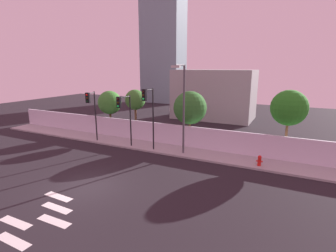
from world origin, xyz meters
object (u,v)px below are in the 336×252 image
object	(u,v)px
street_lamp_curbside	(183,103)
fire_hydrant	(259,160)
traffic_light_left	(124,110)
roadside_tree_midleft	(135,100)
roadside_tree_midright	(190,108)
roadside_tree_rightmost	(289,108)
traffic_light_right	(149,106)
traffic_light_center	(91,106)
roadside_tree_leftmost	(110,103)

from	to	relation	value
street_lamp_curbside	fire_hydrant	world-z (taller)	street_lamp_curbside
traffic_light_left	fire_hydrant	size ratio (longest dim) A/B	5.92
traffic_light_left	roadside_tree_midleft	distance (m)	4.49
street_lamp_curbside	roadside_tree_midright	bearing A→B (deg)	102.33
roadside_tree_midleft	roadside_tree_rightmost	distance (m)	13.81
fire_hydrant	roadside_tree_midright	world-z (taller)	roadside_tree_midright
street_lamp_curbside	traffic_light_right	bearing A→B (deg)	-169.98
traffic_light_center	roadside_tree_midright	world-z (taller)	roadside_tree_midright
street_lamp_curbside	roadside_tree_midleft	bearing A→B (deg)	152.28
street_lamp_curbside	roadside_tree_leftmost	xyz separation A→B (m)	(-9.76, 3.45, -1.03)
street_lamp_curbside	roadside_tree_rightmost	xyz separation A→B (m)	(7.24, 3.45, -0.40)
traffic_light_right	roadside_tree_midright	xyz separation A→B (m)	(1.96, 3.93, -0.53)
traffic_light_center	roadside_tree_rightmost	world-z (taller)	roadside_tree_rightmost
traffic_light_left	roadside_tree_midleft	size ratio (longest dim) A/B	0.94
traffic_light_left	roadside_tree_rightmost	distance (m)	12.85
traffic_light_right	roadside_tree_midright	distance (m)	4.43
traffic_light_center	street_lamp_curbside	world-z (taller)	street_lamp_curbside
traffic_light_center	roadside_tree_leftmost	xyz separation A→B (m)	(-1.16, 3.96, -0.27)
traffic_light_right	roadside_tree_rightmost	bearing A→B (deg)	21.55
roadside_tree_midright	roadside_tree_rightmost	bearing A→B (deg)	0.00
traffic_light_left	street_lamp_curbside	xyz separation A→B (m)	(4.90, 0.71, 0.84)
traffic_light_right	roadside_tree_midright	world-z (taller)	traffic_light_right
fire_hydrant	traffic_light_left	bearing A→B (deg)	-175.43
roadside_tree_leftmost	roadside_tree_rightmost	xyz separation A→B (m)	(17.00, 0.00, 0.64)
roadside_tree_midright	roadside_tree_rightmost	xyz separation A→B (m)	(8.00, 0.00, 0.55)
roadside_tree_midleft	roadside_tree_midright	size ratio (longest dim) A/B	0.98
roadside_tree_midright	traffic_light_center	bearing A→B (deg)	-153.18
roadside_tree_midright	roadside_tree_leftmost	bearing A→B (deg)	180.00
traffic_light_left	traffic_light_center	size ratio (longest dim) A/B	0.97
traffic_light_right	street_lamp_curbside	size ratio (longest dim) A/B	0.74
fire_hydrant	roadside_tree_midright	distance (m)	7.83
fire_hydrant	roadside_tree_midright	xyz separation A→B (m)	(-6.54, 3.31, 2.74)
traffic_light_right	roadside_tree_rightmost	size ratio (longest dim) A/B	0.97
traffic_light_left	roadside_tree_rightmost	world-z (taller)	roadside_tree_rightmost
roadside_tree_leftmost	roadside_tree_midleft	xyz separation A→B (m)	(3.19, 0.00, 0.45)
traffic_light_center	roadside_tree_rightmost	distance (m)	16.33
roadside_tree_midleft	roadside_tree_midright	bearing A→B (deg)	-0.00
fire_hydrant	roadside_tree_rightmost	size ratio (longest dim) A/B	0.14
roadside_tree_midleft	fire_hydrant	bearing A→B (deg)	-15.00
traffic_light_right	street_lamp_curbside	world-z (taller)	street_lamp_curbside
traffic_light_left	roadside_tree_midleft	bearing A→B (deg)	111.80
roadside_tree_rightmost	roadside_tree_leftmost	bearing A→B (deg)	180.00
traffic_light_left	roadside_tree_leftmost	bearing A→B (deg)	139.36
fire_hydrant	roadside_tree_leftmost	size ratio (longest dim) A/B	0.17
fire_hydrant	roadside_tree_midright	bearing A→B (deg)	153.15
street_lamp_curbside	roadside_tree_midleft	distance (m)	7.44
roadside_tree_midright	roadside_tree_rightmost	size ratio (longest dim) A/B	0.92
street_lamp_curbside	roadside_tree_leftmost	size ratio (longest dim) A/B	1.55
traffic_light_left	fire_hydrant	world-z (taller)	traffic_light_left
traffic_light_left	roadside_tree_rightmost	xyz separation A→B (m)	(12.15, 4.17, 0.45)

